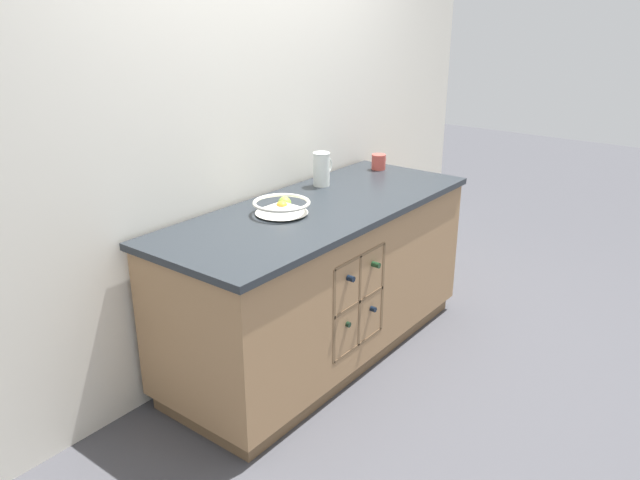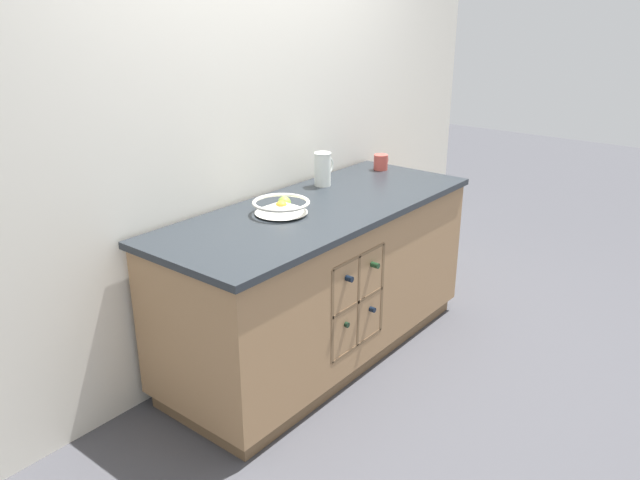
{
  "view_description": "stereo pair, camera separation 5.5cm",
  "coord_description": "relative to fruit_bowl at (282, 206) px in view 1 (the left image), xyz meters",
  "views": [
    {
      "loc": [
        -2.5,
        -1.93,
        1.9
      ],
      "look_at": [
        0.0,
        0.0,
        0.69
      ],
      "focal_mm": 35.0,
      "sensor_mm": 36.0,
      "label": 1
    },
    {
      "loc": [
        -2.46,
        -1.97,
        1.9
      ],
      "look_at": [
        0.0,
        0.0,
        0.69
      ],
      "focal_mm": 35.0,
      "sensor_mm": 36.0,
      "label": 2
    }
  ],
  "objects": [
    {
      "name": "kitchen_island",
      "position": [
        0.23,
        -0.07,
        -0.48
      ],
      "size": [
        1.97,
        0.78,
        0.89
      ],
      "color": "brown",
      "rests_on": "ground_plane"
    },
    {
      "name": "white_pitcher",
      "position": [
        0.55,
        0.16,
        0.06
      ],
      "size": [
        0.15,
        0.1,
        0.2
      ],
      "color": "silver",
      "rests_on": "kitchen_island"
    },
    {
      "name": "fruit_bowl",
      "position": [
        0.0,
        0.0,
        0.0
      ],
      "size": [
        0.29,
        0.29,
        0.08
      ],
      "color": "silver",
      "rests_on": "kitchen_island"
    },
    {
      "name": "ground_plane",
      "position": [
        0.23,
        -0.07,
        -0.93
      ],
      "size": [
        14.0,
        14.0,
        0.0
      ],
      "primitive_type": "plane",
      "color": "#424247"
    },
    {
      "name": "back_wall",
      "position": [
        0.23,
        0.36,
        0.34
      ],
      "size": [
        4.4,
        0.06,
        2.55
      ],
      "primitive_type": "cube",
      "color": "silver",
      "rests_on": "ground_plane"
    },
    {
      "name": "ceramic_mug",
      "position": [
        1.07,
        0.1,
        0.0
      ],
      "size": [
        0.13,
        0.09,
        0.1
      ],
      "color": "#B7473D",
      "rests_on": "kitchen_island"
    }
  ]
}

